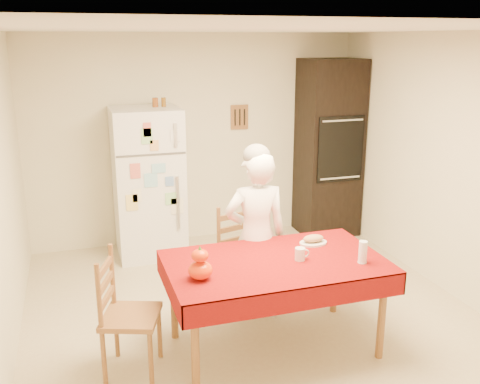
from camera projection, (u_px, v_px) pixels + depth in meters
name	position (u px, v px, depth m)	size (l,w,h in m)	color
floor	(257.00, 321.00, 4.77)	(4.50, 4.50, 0.00)	tan
room_shell	(258.00, 142.00, 4.32)	(4.02, 4.52, 2.51)	beige
refrigerator	(148.00, 183.00, 6.06)	(0.75, 0.74, 1.70)	white
oven_cabinet	(329.00, 148.00, 6.70)	(0.70, 0.62, 2.20)	black
dining_table	(275.00, 269.00, 4.18)	(1.70, 1.00, 0.76)	brown
chair_far	(241.00, 252.00, 4.98)	(0.51, 0.50, 0.95)	brown
chair_left	(122.00, 310.00, 3.93)	(0.52, 0.53, 0.95)	brown
seated_woman	(256.00, 237.00, 4.66)	(0.56, 0.37, 1.53)	white
coffee_mug	(300.00, 254.00, 4.16)	(0.08, 0.08, 0.10)	silver
pumpkin_lower	(200.00, 270.00, 3.83)	(0.18, 0.18, 0.13)	#C74E04
pumpkin_upper	(200.00, 256.00, 3.80)	(0.12, 0.12, 0.09)	red
wine_glass	(363.00, 252.00, 4.10)	(0.07, 0.07, 0.18)	silver
bread_plate	(313.00, 243.00, 4.50)	(0.24, 0.24, 0.02)	silver
bread_loaf	(313.00, 238.00, 4.49)	(0.18, 0.10, 0.06)	#9F7E4E
spice_jar_left	(155.00, 102.00, 5.90)	(0.05, 0.05, 0.10)	brown
spice_jar_mid	(156.00, 102.00, 5.90)	(0.05, 0.05, 0.10)	brown
spice_jar_right	(164.00, 102.00, 5.92)	(0.05, 0.05, 0.10)	brown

